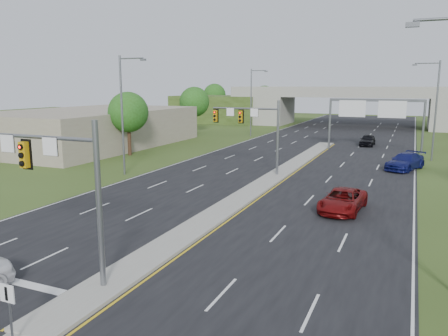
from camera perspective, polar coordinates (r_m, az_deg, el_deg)
ground at (r=19.44m, az=-15.43°, el=-14.97°), size 240.00×240.00×0.00m
road at (r=50.47m, az=10.17°, el=1.08°), size 24.00×160.00×0.02m
median at (r=39.06m, az=6.08°, el=-1.47°), size 2.00×54.00×0.16m
lane_markings at (r=44.81m, az=7.61°, el=-0.03°), size 23.72×160.00×0.01m
signal_mast_near at (r=19.40m, az=-21.49°, el=-0.66°), size 6.62×0.60×7.00m
signal_mast_far at (r=40.89m, az=3.98°, el=5.67°), size 6.62×0.60×7.00m
keep_right_sign at (r=15.92m, az=-26.31°, el=-15.68°), size 0.60×0.13×2.20m
sign_gantry at (r=58.67m, az=19.03°, el=7.14°), size 11.58×0.44×6.67m
overpass at (r=94.28m, az=16.64°, el=7.38°), size 80.00×14.00×8.10m
lightpole_l_mid at (r=41.60m, az=-12.97°, el=7.41°), size 2.85×0.25×11.00m
lightpole_l_far at (r=72.80m, az=3.71°, el=8.96°), size 2.85×0.25×11.00m
lightpole_r_far at (r=53.57m, az=25.76°, el=7.31°), size 2.85×0.25×11.00m
tree_l_near at (r=53.66m, az=-12.40°, el=7.13°), size 4.80×4.80×7.60m
tree_l_mid at (r=77.09m, az=-3.89°, el=8.61°), size 5.20×5.20×8.12m
tree_back_a at (r=118.27m, az=-1.24°, el=9.51°), size 6.00×6.00×8.85m
tree_back_b at (r=113.16m, az=5.30°, el=9.25°), size 5.60×5.60×8.32m
commercial_building at (r=63.94m, az=-17.00°, el=5.04°), size 18.00×30.00×5.00m
car_far_a at (r=30.31m, az=15.24°, el=-4.09°), size 2.90×5.49×1.47m
car_far_b at (r=47.23m, az=22.59°, el=0.80°), size 4.17×6.12×1.65m
car_far_c at (r=64.48m, az=18.24°, el=3.49°), size 1.94×4.62×1.56m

